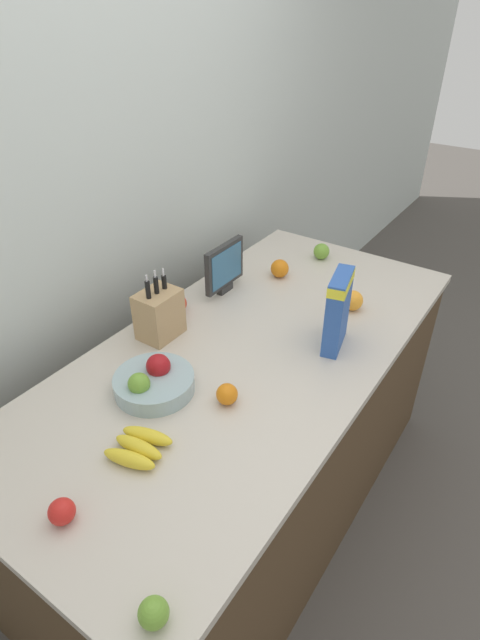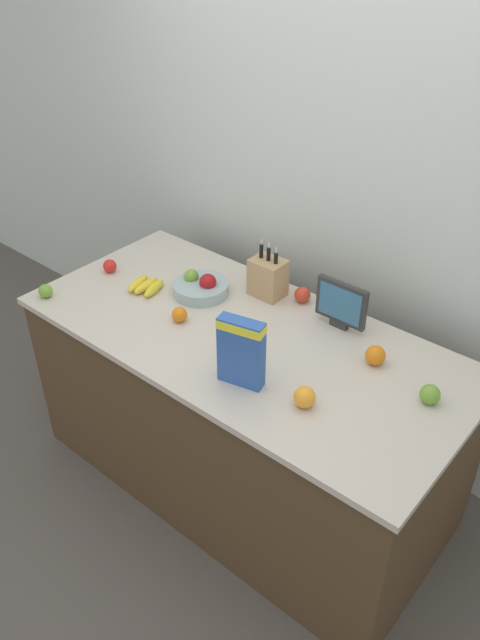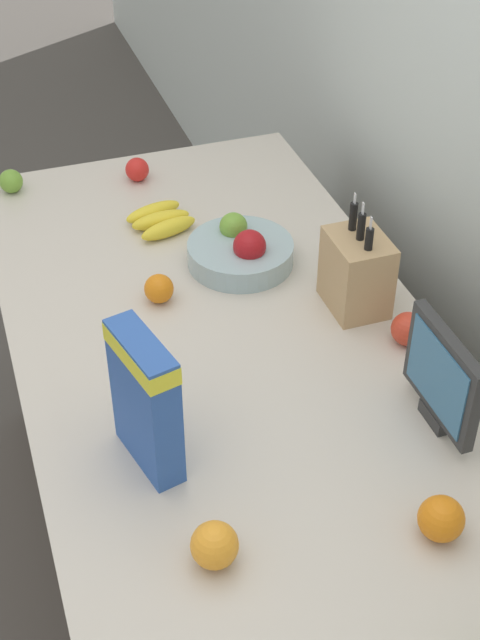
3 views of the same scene
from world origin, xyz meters
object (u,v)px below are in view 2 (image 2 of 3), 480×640
at_px(apple_near_bananas, 430,394).
at_px(orange_back_center, 305,397).
at_px(orange_front_center, 179,315).
at_px(orange_front_right, 375,355).
at_px(knife_block, 268,277).
at_px(apple_rightmost, 110,266).
at_px(banana_bunch, 146,286).
at_px(small_monitor, 341,304).
at_px(apple_front, 46,291).
at_px(cereal_box, 241,349).
at_px(fruit_bowl, 201,287).
at_px(apple_by_knife_block, 302,295).

relative_size(apple_near_bananas, orange_back_center, 0.92).
bearing_deg(orange_front_center, orange_front_right, 19.63).
xyz_separation_m(knife_block, apple_rightmost, (-0.72, -0.33, -0.06)).
distance_m(banana_bunch, apple_rightmost, 0.26).
height_order(apple_rightmost, orange_front_right, orange_front_right).
distance_m(knife_block, apple_near_bananas, 0.93).
height_order(apple_near_bananas, orange_front_center, apple_near_bananas).
relative_size(small_monitor, orange_back_center, 2.88).
xyz_separation_m(apple_front, apple_near_bananas, (1.68, 0.47, 0.01)).
xyz_separation_m(apple_near_bananas, orange_front_right, (-0.27, 0.07, 0.00)).
height_order(apple_rightmost, orange_front_center, orange_front_center).
bearing_deg(orange_front_right, banana_bunch, -169.63).
relative_size(small_monitor, cereal_box, 0.83).
relative_size(cereal_box, orange_front_center, 4.15).
bearing_deg(knife_block, orange_front_center, -110.84).
height_order(cereal_box, apple_front, cereal_box).
xyz_separation_m(small_monitor, banana_bunch, (-0.86, -0.33, -0.10)).
relative_size(banana_bunch, orange_front_center, 2.62).
xyz_separation_m(apple_rightmost, orange_front_right, (1.36, 0.20, 0.01)).
relative_size(fruit_bowl, orange_back_center, 3.16).
relative_size(knife_block, small_monitor, 1.15).
bearing_deg(apple_near_bananas, orange_back_center, -137.66).
height_order(cereal_box, orange_back_center, cereal_box).
distance_m(fruit_bowl, orange_front_right, 0.89).
distance_m(small_monitor, orange_front_right, 0.29).
bearing_deg(orange_front_center, apple_rightmost, 171.43).
height_order(small_monitor, apple_rightmost, small_monitor).
bearing_deg(banana_bunch, fruit_bowl, 33.31).
distance_m(small_monitor, banana_bunch, 0.92).
bearing_deg(fruit_bowl, orange_front_right, 3.76).
relative_size(small_monitor, fruit_bowl, 0.91).
bearing_deg(orange_front_center, orange_back_center, -7.51).
bearing_deg(orange_front_center, knife_block, 69.16).
xyz_separation_m(small_monitor, apple_near_bananas, (0.51, -0.20, -0.08)).
bearing_deg(orange_front_right, apple_near_bananas, -15.07).
height_order(apple_rightmost, apple_by_knife_block, apple_by_knife_block).
distance_m(apple_rightmost, orange_front_right, 1.38).
relative_size(fruit_bowl, banana_bunch, 1.44).
relative_size(small_monitor, apple_front, 3.65).
bearing_deg(apple_rightmost, apple_near_bananas, 4.52).
bearing_deg(small_monitor, apple_by_knife_block, 165.53).
relative_size(knife_block, orange_back_center, 3.32).
bearing_deg(apple_near_bananas, banana_bunch, -174.59).
xyz_separation_m(apple_rightmost, apple_by_knife_block, (0.88, 0.39, 0.00)).
bearing_deg(banana_bunch, cereal_box, -16.23).
bearing_deg(fruit_bowl, knife_block, 37.98).
distance_m(apple_front, orange_front_right, 1.51).
bearing_deg(knife_block, fruit_bowl, -142.02).
xyz_separation_m(banana_bunch, apple_near_bananas, (1.37, 0.13, 0.02)).
height_order(apple_front, apple_rightmost, apple_rightmost).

